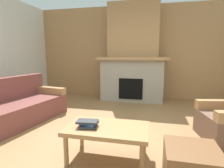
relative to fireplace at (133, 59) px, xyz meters
name	(u,v)px	position (x,y,z in m)	size (l,w,h in m)	color
ground	(113,140)	(0.00, -2.62, -1.16)	(9.00, 9.00, 0.00)	olive
wall_back_wood_panel	(134,53)	(0.00, 0.38, 0.19)	(6.00, 0.12, 2.70)	#A87A4C
fireplace	(133,59)	(0.00, 0.00, 0.00)	(1.90, 0.82, 2.70)	gray
couch	(18,107)	(-1.97, -2.26, -0.88)	(1.14, 1.92, 0.85)	brown
coffee_table	(107,131)	(0.05, -3.15, -0.79)	(1.00, 0.60, 0.43)	#A87A4C
ottoman	(191,167)	(0.98, -3.42, -0.96)	(0.52, 0.52, 0.40)	brown
book_stack_near_edge	(88,124)	(-0.17, -3.20, -0.69)	(0.27, 0.24, 0.08)	#2D2D33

